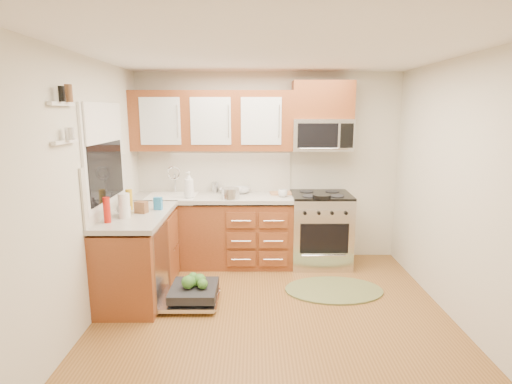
{
  "coord_description": "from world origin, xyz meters",
  "views": [
    {
      "loc": [
        -0.18,
        -3.61,
        1.99
      ],
      "look_at": [
        -0.17,
        0.85,
        1.09
      ],
      "focal_mm": 28.0,
      "sensor_mm": 36.0,
      "label": 1
    }
  ],
  "objects_px": {
    "cup": "(283,193)",
    "upper_cabinets": "(212,121)",
    "range": "(320,229)",
    "cutting_board": "(282,193)",
    "dishwasher": "(190,294)",
    "bowl_b": "(241,190)",
    "paper_towel_roll": "(124,206)",
    "skillet": "(322,196)",
    "sink": "(172,205)",
    "stock_pot": "(230,193)",
    "microwave": "(322,135)",
    "rug": "(334,290)",
    "bowl_a": "(231,191)"
  },
  "relations": [
    {
      "from": "bowl_b",
      "to": "range",
      "type": "bearing_deg",
      "value": -9.24
    },
    {
      "from": "rug",
      "to": "stock_pot",
      "type": "bearing_deg",
      "value": 151.36
    },
    {
      "from": "dishwasher",
      "to": "cutting_board",
      "type": "height_order",
      "value": "cutting_board"
    },
    {
      "from": "bowl_b",
      "to": "sink",
      "type": "bearing_deg",
      "value": -168.5
    },
    {
      "from": "dishwasher",
      "to": "stock_pot",
      "type": "distance_m",
      "value": 1.36
    },
    {
      "from": "skillet",
      "to": "paper_towel_roll",
      "type": "relative_size",
      "value": 0.89
    },
    {
      "from": "dishwasher",
      "to": "skillet",
      "type": "distance_m",
      "value": 1.95
    },
    {
      "from": "sink",
      "to": "stock_pot",
      "type": "relative_size",
      "value": 2.76
    },
    {
      "from": "cutting_board",
      "to": "bowl_a",
      "type": "bearing_deg",
      "value": 175.77
    },
    {
      "from": "rug",
      "to": "cutting_board",
      "type": "relative_size",
      "value": 3.58
    },
    {
      "from": "range",
      "to": "sink",
      "type": "distance_m",
      "value": 1.96
    },
    {
      "from": "cutting_board",
      "to": "bowl_b",
      "type": "distance_m",
      "value": 0.55
    },
    {
      "from": "cutting_board",
      "to": "bowl_b",
      "type": "xyz_separation_m",
      "value": [
        -0.55,
        0.05,
        0.03
      ]
    },
    {
      "from": "upper_cabinets",
      "to": "sink",
      "type": "height_order",
      "value": "upper_cabinets"
    },
    {
      "from": "upper_cabinets",
      "to": "cutting_board",
      "type": "distance_m",
      "value": 1.3
    },
    {
      "from": "range",
      "to": "stock_pot",
      "type": "xyz_separation_m",
      "value": [
        -1.16,
        -0.18,
        0.52
      ]
    },
    {
      "from": "upper_cabinets",
      "to": "microwave",
      "type": "bearing_deg",
      "value": -1.02
    },
    {
      "from": "sink",
      "to": "stock_pot",
      "type": "height_order",
      "value": "stock_pot"
    },
    {
      "from": "microwave",
      "to": "skillet",
      "type": "distance_m",
      "value": 0.82
    },
    {
      "from": "dishwasher",
      "to": "bowl_b",
      "type": "height_order",
      "value": "bowl_b"
    },
    {
      "from": "cutting_board",
      "to": "upper_cabinets",
      "type": "bearing_deg",
      "value": 178.42
    },
    {
      "from": "stock_pot",
      "to": "bowl_b",
      "type": "bearing_deg",
      "value": 71.39
    },
    {
      "from": "microwave",
      "to": "upper_cabinets",
      "type": "bearing_deg",
      "value": 178.98
    },
    {
      "from": "upper_cabinets",
      "to": "cutting_board",
      "type": "bearing_deg",
      "value": -1.58
    },
    {
      "from": "microwave",
      "to": "range",
      "type": "bearing_deg",
      "value": -90.0
    },
    {
      "from": "dishwasher",
      "to": "microwave",
      "type": "bearing_deg",
      "value": 39.07
    },
    {
      "from": "sink",
      "to": "stock_pot",
      "type": "bearing_deg",
      "value": -12.67
    },
    {
      "from": "sink",
      "to": "paper_towel_roll",
      "type": "xyz_separation_m",
      "value": [
        -0.26,
        -1.07,
        0.25
      ]
    },
    {
      "from": "range",
      "to": "bowl_a",
      "type": "bearing_deg",
      "value": 171.77
    },
    {
      "from": "stock_pot",
      "to": "range",
      "type": "bearing_deg",
      "value": 8.9
    },
    {
      "from": "rug",
      "to": "dishwasher",
      "type": "bearing_deg",
      "value": -169.45
    },
    {
      "from": "upper_cabinets",
      "to": "cup",
      "type": "distance_m",
      "value": 1.3
    },
    {
      "from": "upper_cabinets",
      "to": "bowl_b",
      "type": "distance_m",
      "value": 0.98
    },
    {
      "from": "skillet",
      "to": "bowl_a",
      "type": "relative_size",
      "value": 0.79
    },
    {
      "from": "skillet",
      "to": "bowl_a",
      "type": "xyz_separation_m",
      "value": [
        -1.14,
        0.42,
        -0.01
      ]
    },
    {
      "from": "cup",
      "to": "upper_cabinets",
      "type": "bearing_deg",
      "value": 166.6
    },
    {
      "from": "skillet",
      "to": "stock_pot",
      "type": "height_order",
      "value": "stock_pot"
    },
    {
      "from": "rug",
      "to": "cup",
      "type": "distance_m",
      "value": 1.34
    },
    {
      "from": "range",
      "to": "upper_cabinets",
      "type": "bearing_deg",
      "value": 174.11
    },
    {
      "from": "sink",
      "to": "paper_towel_roll",
      "type": "height_order",
      "value": "paper_towel_roll"
    },
    {
      "from": "range",
      "to": "stock_pot",
      "type": "height_order",
      "value": "stock_pot"
    },
    {
      "from": "rug",
      "to": "cup",
      "type": "height_order",
      "value": "cup"
    },
    {
      "from": "range",
      "to": "bowl_a",
      "type": "xyz_separation_m",
      "value": [
        -1.18,
        0.17,
        0.48
      ]
    },
    {
      "from": "range",
      "to": "cutting_board",
      "type": "distance_m",
      "value": 0.69
    },
    {
      "from": "range",
      "to": "microwave",
      "type": "xyz_separation_m",
      "value": [
        0.0,
        0.12,
        1.23
      ]
    },
    {
      "from": "upper_cabinets",
      "to": "paper_towel_roll",
      "type": "bearing_deg",
      "value": -122.58
    },
    {
      "from": "range",
      "to": "stock_pot",
      "type": "bearing_deg",
      "value": -171.1
    },
    {
      "from": "stock_pot",
      "to": "paper_towel_roll",
      "type": "height_order",
      "value": "paper_towel_roll"
    },
    {
      "from": "paper_towel_roll",
      "to": "skillet",
      "type": "bearing_deg",
      "value": 21.19
    },
    {
      "from": "range",
      "to": "cutting_board",
      "type": "height_order",
      "value": "range"
    }
  ]
}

